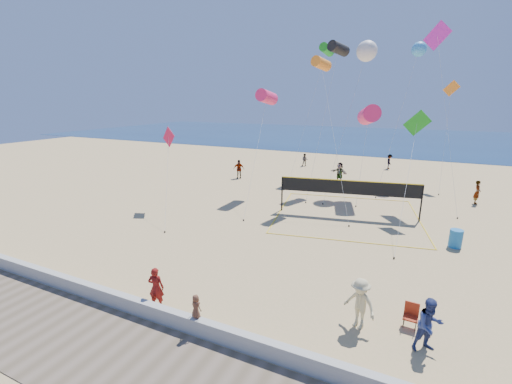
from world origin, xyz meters
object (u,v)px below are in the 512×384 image
at_px(camp_chair, 411,314).
at_px(volleyball_net, 349,191).
at_px(woman, 156,288).
at_px(trash_barrel, 456,239).

height_order(camp_chair, volleyball_net, volleyball_net).
xyz_separation_m(woman, camp_chair, (8.63, 2.82, -0.32)).
bearing_deg(trash_barrel, volleyball_net, 156.18).
height_order(woman, volleyball_net, volleyball_net).
bearing_deg(volleyball_net, trash_barrel, -34.44).
bearing_deg(trash_barrel, woman, -133.92).
height_order(trash_barrel, volleyball_net, volleyball_net).
relative_size(trash_barrel, volleyball_net, 0.09).
height_order(woman, camp_chair, woman).
height_order(woman, trash_barrel, woman).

